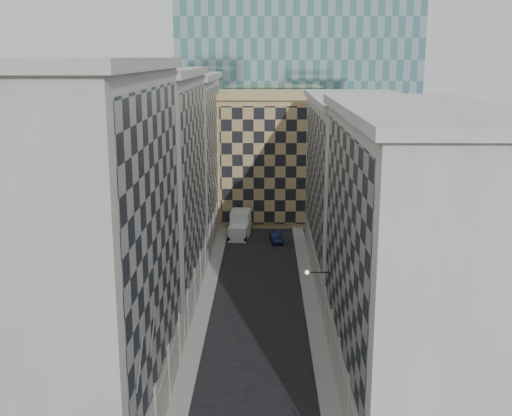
# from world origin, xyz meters

# --- Properties ---
(sidewalk_west) EXTENTS (1.50, 100.00, 0.15)m
(sidewalk_west) POSITION_xyz_m (-5.25, 30.00, 0.07)
(sidewalk_west) COLOR gray
(sidewalk_west) RESTS_ON ground
(sidewalk_east) EXTENTS (1.50, 100.00, 0.15)m
(sidewalk_east) POSITION_xyz_m (5.25, 30.00, 0.07)
(sidewalk_east) COLOR gray
(sidewalk_east) RESTS_ON ground
(bldg_left_a) EXTENTS (10.80, 22.80, 23.70)m
(bldg_left_a) POSITION_xyz_m (-10.88, 11.00, 11.82)
(bldg_left_a) COLOR #9A978B
(bldg_left_a) RESTS_ON ground
(bldg_left_b) EXTENTS (10.80, 22.80, 22.70)m
(bldg_left_b) POSITION_xyz_m (-10.88, 33.00, 11.32)
(bldg_left_b) COLOR gray
(bldg_left_b) RESTS_ON ground
(bldg_left_c) EXTENTS (10.80, 22.80, 21.70)m
(bldg_left_c) POSITION_xyz_m (-10.88, 55.00, 10.83)
(bldg_left_c) COLOR #9A978B
(bldg_left_c) RESTS_ON ground
(bldg_right_a) EXTENTS (10.80, 26.80, 20.70)m
(bldg_right_a) POSITION_xyz_m (10.88, 15.00, 10.32)
(bldg_right_a) COLOR #ABA69D
(bldg_right_a) RESTS_ON ground
(bldg_right_b) EXTENTS (10.80, 28.80, 19.70)m
(bldg_right_b) POSITION_xyz_m (10.89, 42.00, 9.85)
(bldg_right_b) COLOR #ABA69D
(bldg_right_b) RESTS_ON ground
(tan_block) EXTENTS (16.80, 14.80, 18.80)m
(tan_block) POSITION_xyz_m (2.00, 67.90, 9.44)
(tan_block) COLOR tan
(tan_block) RESTS_ON ground
(church_tower) EXTENTS (7.20, 7.20, 51.50)m
(church_tower) POSITION_xyz_m (0.00, 82.00, 26.95)
(church_tower) COLOR #2C2822
(church_tower) RESTS_ON ground
(flagpoles_left) EXTENTS (0.10, 6.33, 2.33)m
(flagpoles_left) POSITION_xyz_m (-5.90, 6.00, 8.00)
(flagpoles_left) COLOR gray
(flagpoles_left) RESTS_ON ground
(bracket_lamp) EXTENTS (1.98, 0.36, 0.36)m
(bracket_lamp) POSITION_xyz_m (4.38, 24.00, 6.20)
(bracket_lamp) COLOR black
(bracket_lamp) RESTS_ON ground
(box_truck) EXTENTS (3.02, 6.33, 3.37)m
(box_truck) POSITION_xyz_m (-2.74, 56.95, 1.47)
(box_truck) COLOR silver
(box_truck) RESTS_ON ground
(dark_car) EXTENTS (1.85, 4.29, 1.37)m
(dark_car) POSITION_xyz_m (2.14, 54.38, 0.69)
(dark_car) COLOR #0E1735
(dark_car) RESTS_ON ground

